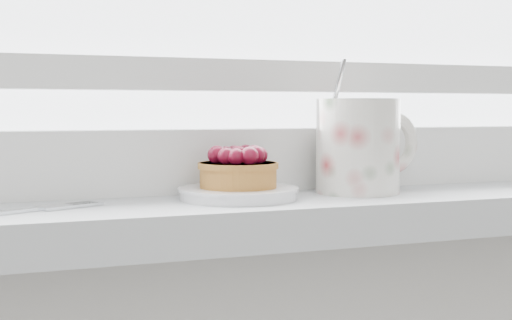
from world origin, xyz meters
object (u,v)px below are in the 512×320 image
floral_mug (360,144)px  fork (3,213)px  saucer (238,193)px  raspberry_tart (238,168)px

floral_mug → fork: bearing=-174.6°
saucer → fork: (-0.23, -0.03, -0.00)m
floral_mug → fork: 0.38m
fork → floral_mug: bearing=5.4°
saucer → fork: saucer is taller
saucer → raspberry_tart: bearing=41.6°
floral_mug → fork: floral_mug is taller
saucer → raspberry_tart: 0.03m
saucer → fork: 0.23m
fork → saucer: bearing=7.2°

